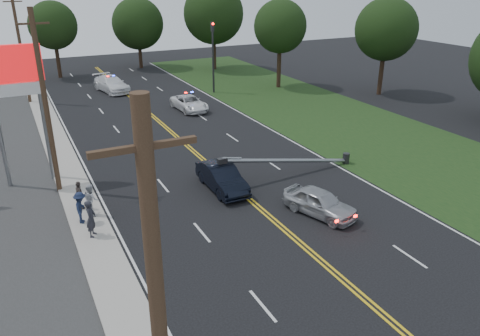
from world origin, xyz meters
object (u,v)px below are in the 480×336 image
crashed_sedan (222,178)px  emergency_a (189,103)px  utility_pole_far (21,49)px  pylon_sign (14,82)px  utility_pole_mid (46,104)px  bystander_d (79,195)px  bystander_a (91,218)px  fallen_streetlight (296,160)px  emergency_b (112,84)px  bystander_c (81,208)px  bystander_b (91,199)px  traffic_signal (213,51)px  waiting_sedan (320,202)px

crashed_sedan → emergency_a: size_ratio=0.96×
crashed_sedan → utility_pole_far: bearing=108.2°
pylon_sign → utility_pole_mid: size_ratio=0.80×
bystander_d → emergency_a: bearing=-38.4°
utility_pole_mid → bystander_a: size_ratio=5.53×
fallen_streetlight → bystander_a: (-12.63, -2.15, 0.11)m
emergency_b → bystander_c: (-7.55, -27.73, 0.13)m
pylon_sign → bystander_c: pylon_sign is taller
bystander_b → traffic_signal: bearing=-47.9°
utility_pole_far → waiting_sedan: utility_pole_far is taller
bystander_d → emergency_b: bearing=-16.6°
bystander_c → bystander_d: size_ratio=1.06×
bystander_a → emergency_b: bearing=10.8°
pylon_sign → emergency_a: 18.46m
bystander_b → bystander_a: bearing=159.1°
emergency_b → bystander_b: 27.93m
fallen_streetlight → utility_pole_mid: (-13.39, 4.00, 4.17)m
crashed_sedan → emergency_b: bearing=90.9°
fallen_streetlight → bystander_b: size_ratio=5.65×
pylon_sign → bystander_c: size_ratio=4.92×
fallen_streetlight → waiting_sedan: 5.31m
emergency_b → waiting_sedan: bearing=-94.9°
crashed_sedan → bystander_a: (-7.64, -2.15, 0.29)m
bystander_c → crashed_sedan: bearing=-69.1°
utility_pole_far → bystander_c: size_ratio=6.16×
bystander_a → bystander_d: size_ratio=1.18×
crashed_sedan → bystander_c: bearing=-175.3°
pylon_sign → crashed_sedan: (9.70, -6.01, -5.26)m
pylon_sign → bystander_a: 9.77m
utility_pole_mid → bystander_d: size_ratio=6.53×
pylon_sign → fallen_streetlight: pylon_sign is taller
crashed_sedan → emergency_b: emergency_b is taller
emergency_a → emergency_b: 11.45m
traffic_signal → emergency_b: bearing=151.5°
utility_pole_far → waiting_sedan: 33.40m
utility_pole_far → crashed_sedan: 27.67m
waiting_sedan → utility_pole_mid: bearing=123.6°
utility_pole_far → crashed_sedan: (8.40, -26.01, -4.35)m
utility_pole_mid → crashed_sedan: (8.40, -4.01, -4.35)m
utility_pole_mid → crashed_sedan: size_ratio=2.24×
fallen_streetlight → utility_pole_mid: bearing=163.4°
waiting_sedan → bystander_d: 12.42m
crashed_sedan → waiting_sedan: 5.95m
pylon_sign → crashed_sedan: bearing=-31.8°
crashed_sedan → utility_pole_mid: bearing=154.8°
fallen_streetlight → bystander_b: 12.25m
bystander_c → utility_pole_far: bearing=17.5°
bystander_c → bystander_d: bystander_c is taller
pylon_sign → waiting_sedan: size_ratio=1.99×
utility_pole_far → bystander_a: 28.45m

